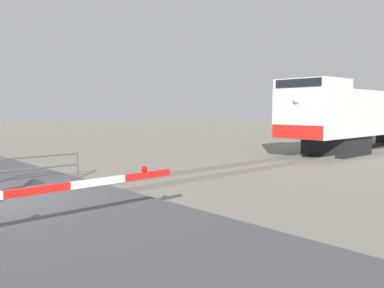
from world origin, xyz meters
The scene contains 5 objects.
ground_plane centered at (0.00, 0.00, 0.00)m, with size 160.00×160.00×0.00m, color gray.
rail_track_right centered at (0.72, 0.00, 0.07)m, with size 0.08×80.00×0.15m, color #59544C.
road_surface centered at (0.00, 0.00, 0.08)m, with size 36.00×6.00×0.17m, color #47474C.
locomotive centered at (0.00, 21.74, 2.10)m, with size 2.88×17.58×3.95m.
guard_railing centered at (-2.56, 1.88, 0.63)m, with size 0.08×2.87×0.95m.
Camera 1 is at (10.51, -3.18, 2.46)m, focal length 37.17 mm.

